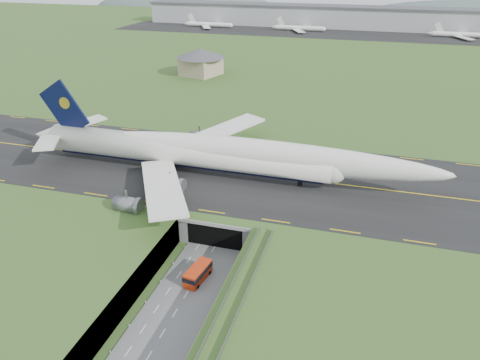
% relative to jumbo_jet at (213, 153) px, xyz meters
% --- Properties ---
extents(ground, '(900.00, 900.00, 0.00)m').
position_rel_jumbo_jet_xyz_m(ground, '(7.59, -29.51, -11.91)').
color(ground, '#426026').
rests_on(ground, ground).
extents(airfield_deck, '(800.00, 800.00, 6.00)m').
position_rel_jumbo_jet_xyz_m(airfield_deck, '(7.59, -29.51, -8.91)').
color(airfield_deck, gray).
rests_on(airfield_deck, ground).
extents(trench_road, '(12.00, 75.00, 0.20)m').
position_rel_jumbo_jet_xyz_m(trench_road, '(7.59, -37.01, -11.81)').
color(trench_road, slate).
rests_on(trench_road, ground).
extents(taxiway, '(800.00, 44.00, 0.18)m').
position_rel_jumbo_jet_xyz_m(taxiway, '(7.59, 3.49, -5.82)').
color(taxiway, black).
rests_on(taxiway, airfield_deck).
extents(tunnel_portal, '(17.00, 22.30, 6.00)m').
position_rel_jumbo_jet_xyz_m(tunnel_portal, '(7.59, -12.79, -8.58)').
color(tunnel_portal, gray).
rests_on(tunnel_portal, ground).
extents(guideway, '(3.00, 53.00, 7.05)m').
position_rel_jumbo_jet_xyz_m(guideway, '(18.59, -48.62, -6.59)').
color(guideway, '#A8A8A3').
rests_on(guideway, ground).
extents(jumbo_jet, '(106.09, 66.18, 21.89)m').
position_rel_jumbo_jet_xyz_m(jumbo_jet, '(0.00, 0.00, 0.00)').
color(jumbo_jet, white).
rests_on(jumbo_jet, ground).
extents(shuttle_tram, '(3.64, 7.31, 2.87)m').
position_rel_jumbo_jet_xyz_m(shuttle_tram, '(8.12, -32.80, -10.33)').
color(shuttle_tram, red).
rests_on(shuttle_tram, ground).
extents(service_building, '(27.09, 27.09, 11.82)m').
position_rel_jumbo_jet_xyz_m(service_building, '(-40.80, 99.68, 1.09)').
color(service_building, tan).
rests_on(service_building, ground).
extents(cargo_terminal, '(320.00, 67.00, 15.60)m').
position_rel_jumbo_jet_xyz_m(cargo_terminal, '(7.44, 269.91, 2.04)').
color(cargo_terminal, '#B2B2B2').
rests_on(cargo_terminal, ground).
extents(distant_hills, '(700.00, 91.00, 60.00)m').
position_rel_jumbo_jet_xyz_m(distant_hills, '(71.97, 400.49, -15.91)').
color(distant_hills, '#50615B').
rests_on(distant_hills, ground).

